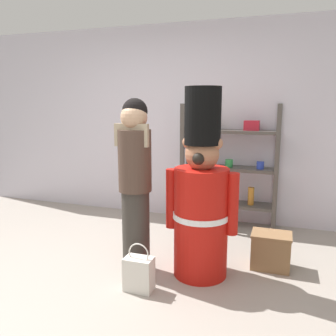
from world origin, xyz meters
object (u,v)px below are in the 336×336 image
object	(u,v)px
shopping_bag	(139,273)
display_crate	(271,250)
merchandise_shelf	(229,164)
person_shopper	(135,180)
teddy_bear_guard	(201,201)

from	to	relation	value
shopping_bag	display_crate	size ratio (longest dim) A/B	1.13
merchandise_shelf	display_crate	size ratio (longest dim) A/B	4.19
person_shopper	display_crate	xyz separation A→B (m)	(1.20, 0.47, -0.71)
merchandise_shelf	person_shopper	size ratio (longest dim) A/B	0.97
merchandise_shelf	shopping_bag	distance (m)	2.04
merchandise_shelf	person_shopper	world-z (taller)	person_shopper
teddy_bear_guard	display_crate	xyz separation A→B (m)	(0.62, 0.34, -0.53)
teddy_bear_guard	display_crate	bearing A→B (deg)	29.15
shopping_bag	person_shopper	bearing A→B (deg)	116.98
teddy_bear_guard	person_shopper	size ratio (longest dim) A/B	1.06
person_shopper	display_crate	world-z (taller)	person_shopper
teddy_bear_guard	person_shopper	world-z (taller)	teddy_bear_guard
person_shopper	display_crate	distance (m)	1.47
teddy_bear_guard	display_crate	size ratio (longest dim) A/B	4.58
merchandise_shelf	person_shopper	xyz separation A→B (m)	(-0.61, -1.56, 0.08)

